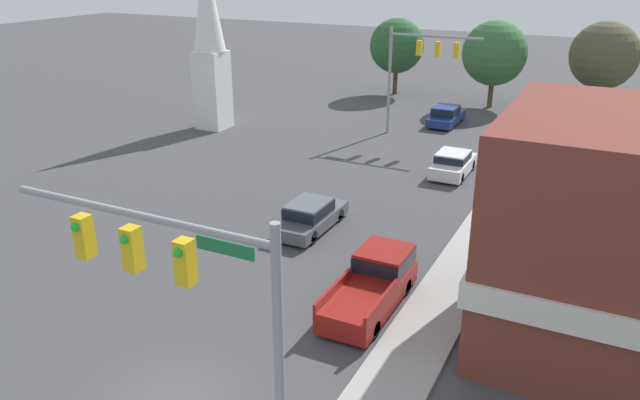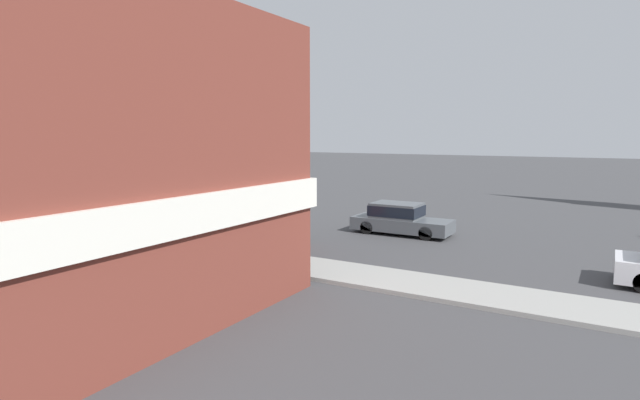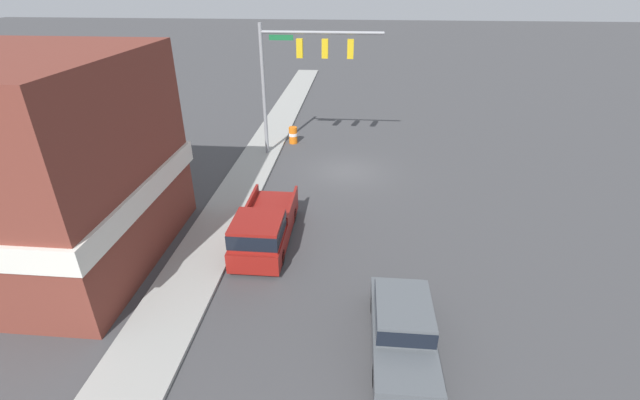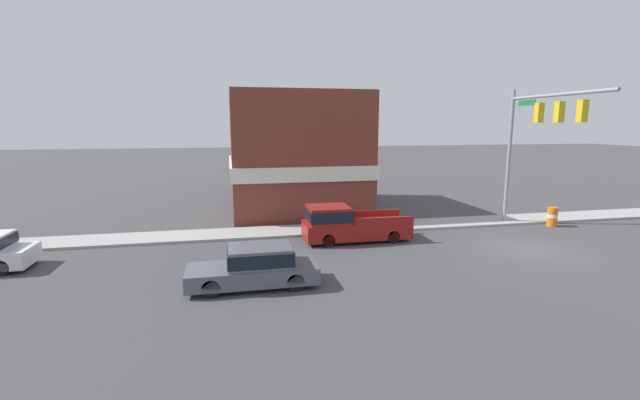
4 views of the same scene
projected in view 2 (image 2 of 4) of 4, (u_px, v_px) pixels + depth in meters
The scene contains 7 objects.
ground_plane at pixel (175, 218), 29.40m from camera, with size 200.00×200.00×0.00m, color #424244.
sidewalk_curb at pixel (87, 233), 24.52m from camera, with size 2.40×60.00×0.14m.
near_signal_assembly at pixel (98, 116), 27.31m from camera, with size 7.17×0.49×7.99m.
car_lead at pixel (399, 218), 24.45m from camera, with size 1.85×4.82×1.53m.
pickup_truck_parked at pixel (250, 223), 22.33m from camera, with size 2.04×5.49×1.88m.
construction_barrel at pixel (64, 210), 28.32m from camera, with size 0.59×0.59×1.14m.
corner_brick_building at pixel (64, 169), 13.21m from camera, with size 10.97×9.10×8.07m.
Camera 2 is at (20.67, 22.10, 4.84)m, focal length 28.00 mm.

